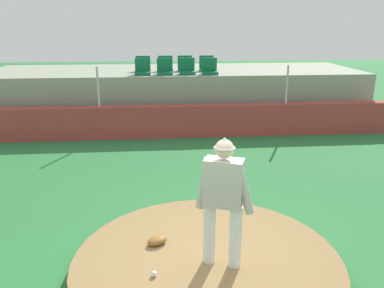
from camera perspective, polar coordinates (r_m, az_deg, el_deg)
name	(u,v)px	position (r m, az deg, el deg)	size (l,w,h in m)	color
ground_plane	(207,271)	(5.71, 2.16, -17.83)	(60.00, 60.00, 0.00)	#2A7338
pitchers_mound	(207,264)	(5.66, 2.17, -16.97)	(3.66, 3.66, 0.21)	olive
pitcher	(223,193)	(5.01, 4.54, -7.12)	(0.74, 0.41, 1.75)	white
baseball	(154,274)	(5.26, -5.51, -18.14)	(0.07, 0.07, 0.07)	white
fielding_glove	(157,241)	(5.88, -5.07, -13.71)	(0.30, 0.20, 0.11)	brown
brick_barrier	(179,121)	(11.67, -1.87, 3.33)	(14.13, 0.40, 0.94)	#A33A36
fence_post_left	(98,87)	(11.57, -13.40, 8.00)	(0.06, 0.06, 1.14)	silver
fence_post_right	(287,84)	(12.06, 13.56, 8.35)	(0.06, 0.06, 1.14)	silver
bleacher_platform	(175,94)	(14.06, -2.48, 7.29)	(12.55, 3.76, 1.69)	gray
stadium_chair_0	(143,70)	(12.59, -7.12, 10.61)	(0.48, 0.44, 0.50)	#10673F
stadium_chair_1	(165,70)	(12.56, -3.96, 10.68)	(0.48, 0.44, 0.50)	#10673F
stadium_chair_2	(187,69)	(12.62, -0.70, 10.75)	(0.48, 0.44, 0.50)	#10673F
stadium_chair_3	(210,69)	(12.64, 2.55, 10.74)	(0.48, 0.44, 0.50)	#10673F
stadium_chair_4	(143,67)	(13.44, -7.07, 11.03)	(0.48, 0.44, 0.50)	#10673F
stadium_chair_5	(165,66)	(13.45, -3.85, 11.12)	(0.48, 0.44, 0.50)	#10673F
stadium_chair_6	(185,66)	(13.48, -1.00, 11.17)	(0.48, 0.44, 0.50)	#10673F
stadium_chair_7	(207,66)	(13.53, 2.14, 11.18)	(0.48, 0.44, 0.50)	#10673F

